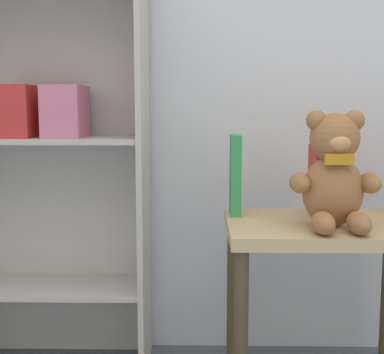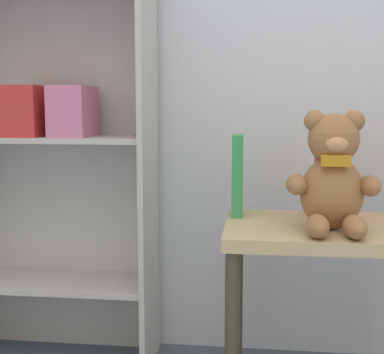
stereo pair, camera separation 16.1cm
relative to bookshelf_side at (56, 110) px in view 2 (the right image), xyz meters
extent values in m
cube|color=silver|center=(0.82, 0.15, 0.37)|extent=(4.80, 0.06, 2.50)
cube|color=#BCB7B2|center=(0.33, -0.04, -0.10)|extent=(0.02, 0.27, 1.56)
cube|color=#BCB7B2|center=(0.00, 0.09, -0.10)|extent=(0.67, 0.02, 1.56)
cube|color=#BCB7B2|center=(0.00, -0.04, -0.60)|extent=(0.63, 0.25, 0.02)
cube|color=#BCB7B2|center=(0.00, -0.04, -0.10)|extent=(0.63, 0.25, 0.02)
cube|color=red|center=(-0.08, -0.05, 0.00)|extent=(0.12, 0.19, 0.17)
cube|color=#D17093|center=(0.08, -0.05, -0.01)|extent=(0.12, 0.19, 0.17)
cube|color=tan|center=(0.88, -0.23, -0.34)|extent=(0.58, 0.42, 0.04)
cylinder|color=#453A29|center=(0.63, -0.41, -0.62)|extent=(0.04, 0.04, 0.51)
cylinder|color=#453A29|center=(0.63, -0.05, -0.62)|extent=(0.04, 0.04, 0.51)
ellipsoid|color=#99663D|center=(0.89, -0.29, -0.23)|extent=(0.17, 0.13, 0.20)
sphere|color=#99663D|center=(0.89, -0.29, -0.08)|extent=(0.14, 0.14, 0.14)
sphere|color=#99663D|center=(0.84, -0.29, -0.03)|extent=(0.06, 0.06, 0.06)
sphere|color=#99663D|center=(0.94, -0.29, -0.03)|extent=(0.06, 0.06, 0.06)
ellipsoid|color=tan|center=(0.89, -0.34, -0.09)|extent=(0.06, 0.04, 0.04)
ellipsoid|color=#99663D|center=(0.79, -0.30, -0.20)|extent=(0.06, 0.11, 0.06)
ellipsoid|color=#99663D|center=(0.99, -0.30, -0.20)|extent=(0.06, 0.11, 0.06)
ellipsoid|color=#99663D|center=(0.84, -0.38, -0.30)|extent=(0.06, 0.12, 0.06)
ellipsoid|color=#99663D|center=(0.94, -0.38, -0.30)|extent=(0.06, 0.12, 0.06)
cube|color=#C68419|center=(0.89, -0.34, -0.13)|extent=(0.08, 0.02, 0.03)
cube|color=#33934C|center=(0.63, -0.12, -0.20)|extent=(0.03, 0.11, 0.25)
cube|color=red|center=(0.88, -0.11, -0.22)|extent=(0.03, 0.12, 0.22)
camera|label=1|loc=(0.52, -1.78, 0.01)|focal=50.00mm
camera|label=2|loc=(0.68, -1.77, 0.01)|focal=50.00mm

